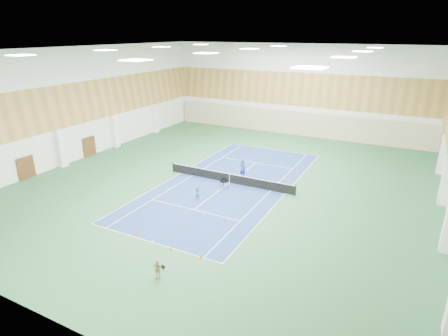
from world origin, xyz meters
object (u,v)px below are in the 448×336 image
at_px(child_court, 197,193).
at_px(ball_cart, 224,184).
at_px(child_apron, 157,269).
at_px(coach, 243,169).
at_px(tennis_net, 229,177).

bearing_deg(child_court, ball_cart, 77.68).
bearing_deg(ball_cart, child_apron, -63.59).
bearing_deg(child_court, child_apron, -68.61).
bearing_deg(coach, child_court, 88.95).
bearing_deg(ball_cart, tennis_net, 110.18).
bearing_deg(tennis_net, coach, 72.77).
height_order(tennis_net, ball_cart, tennis_net).
height_order(coach, ball_cart, coach).
bearing_deg(child_apron, ball_cart, 86.87).
distance_m(child_court, child_apron, 10.82).
xyz_separation_m(coach, child_apron, (2.25, -16.59, -0.35)).
xyz_separation_m(child_apron, ball_cart, (-2.67, 13.43, -0.12)).
bearing_deg(tennis_net, ball_cart, -84.97).
relative_size(tennis_net, child_apron, 10.95).
bearing_deg(child_apron, tennis_net, 86.29).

